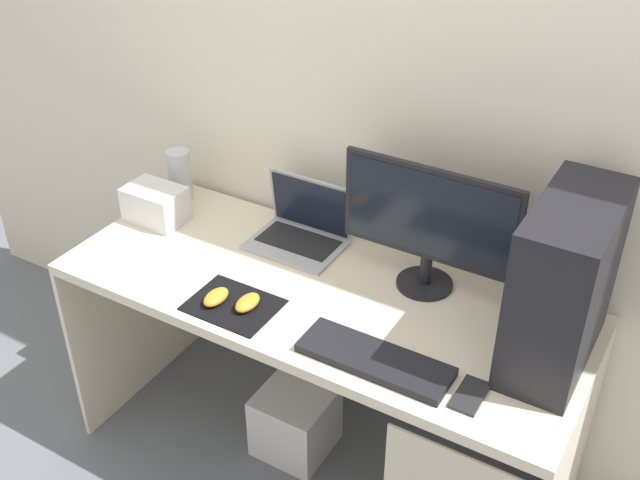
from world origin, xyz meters
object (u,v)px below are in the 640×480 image
at_px(monitor, 429,224).
at_px(mouse_right, 216,297).
at_px(laptop, 301,230).
at_px(keyboard, 375,360).
at_px(pc_tower, 564,284).
at_px(cell_phone, 470,395).
at_px(speaker, 180,175).
at_px(mouse_left, 247,303).
at_px(subwoofer, 295,421).
at_px(projector, 156,204).

distance_m(monitor, mouse_right, 0.66).
height_order(laptop, keyboard, laptop).
xyz_separation_m(pc_tower, monitor, (-0.42, 0.11, -0.01)).
height_order(mouse_right, cell_phone, mouse_right).
distance_m(laptop, speaker, 0.53).
bearing_deg(pc_tower, mouse_right, -163.08).
xyz_separation_m(pc_tower, mouse_left, (-0.82, -0.25, -0.21)).
bearing_deg(mouse_right, cell_phone, 1.07).
distance_m(mouse_left, subwoofer, 0.69).
relative_size(pc_tower, mouse_left, 4.88).
relative_size(keyboard, subwoofer, 1.69).
bearing_deg(mouse_left, keyboard, -2.68).
bearing_deg(cell_phone, laptop, 152.15).
xyz_separation_m(monitor, speaker, (-0.97, 0.05, -0.13)).
bearing_deg(laptop, pc_tower, -8.58).
relative_size(speaker, keyboard, 0.45).
distance_m(speaker, projector, 0.16).
bearing_deg(mouse_right, speaker, 137.92).
xyz_separation_m(monitor, mouse_right, (-0.49, -0.39, -0.20)).
relative_size(speaker, projector, 0.95).
relative_size(projector, mouse_right, 2.08).
distance_m(laptop, keyboard, 0.63).
bearing_deg(speaker, laptop, -2.83).
relative_size(monitor, mouse_right, 5.62).
bearing_deg(cell_phone, projector, 168.23).
bearing_deg(mouse_right, keyboard, 0.55).
xyz_separation_m(mouse_right, subwoofer, (0.12, 0.23, -0.66)).
height_order(mouse_left, cell_phone, mouse_left).
xyz_separation_m(mouse_left, subwoofer, (0.02, 0.20, -0.66)).
xyz_separation_m(speaker, mouse_left, (0.58, -0.41, -0.07)).
bearing_deg(laptop, subwoofer, -66.60).
xyz_separation_m(cell_phone, subwoofer, (-0.67, 0.21, -0.64)).
relative_size(pc_tower, mouse_right, 4.88).
relative_size(projector, mouse_left, 2.08).
xyz_separation_m(laptop, keyboard, (0.48, -0.40, -0.03)).
distance_m(pc_tower, subwoofer, 1.18).
xyz_separation_m(laptop, subwoofer, (0.08, -0.18, -0.68)).
xyz_separation_m(speaker, mouse_right, (0.48, -0.44, -0.07)).
bearing_deg(mouse_left, subwoofer, 83.54).
relative_size(laptop, mouse_left, 3.13).
bearing_deg(mouse_left, laptop, 98.09).
bearing_deg(laptop, mouse_right, -95.64).
bearing_deg(cell_phone, speaker, 161.67).
bearing_deg(speaker, projector, -82.87).
distance_m(pc_tower, cell_phone, 0.37).
bearing_deg(mouse_left, speaker, 144.59).
height_order(pc_tower, monitor, pc_tower).
bearing_deg(pc_tower, laptop, 171.42).
height_order(speaker, cell_phone, speaker).
xyz_separation_m(speaker, cell_phone, (1.27, -0.42, -0.09)).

